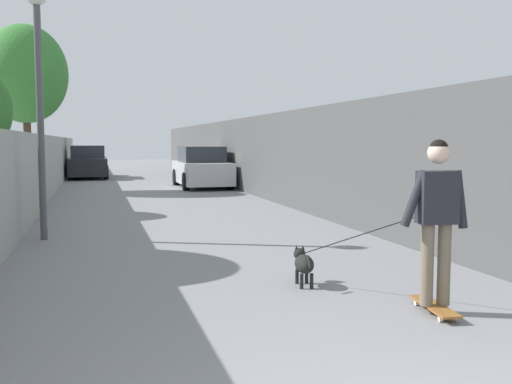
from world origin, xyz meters
The scene contains 10 objects.
ground_plane centered at (14.00, 0.00, 0.00)m, with size 80.00×80.00×0.00m, color gray.
wall_left centered at (12.00, 3.25, 0.96)m, with size 48.00×0.30×1.92m, color #999E93.
fence_right centered at (12.00, -3.25, 1.27)m, with size 48.00×0.30×2.53m, color #4C4C4C.
tree_left_mid centered at (19.00, 3.99, 3.99)m, with size 2.80×2.80×5.67m.
lamp_post centered at (8.63, 2.70, 3.01)m, with size 0.36×0.36×4.40m.
skateboard centered at (2.93, -1.47, 0.07)m, with size 0.82×0.31×0.08m.
person_skateboarder centered at (2.93, -1.47, 1.06)m, with size 0.27×0.72×1.67m.
dog centered at (4.34, -0.59, 0.27)m, with size 1.72×1.03×1.06m.
car_near centered at (19.40, -2.10, 0.71)m, with size 4.14×1.80×1.54m.
car_far centered at (26.37, 2.10, 0.72)m, with size 4.38×1.80×1.54m.
Camera 1 is at (-2.03, 1.81, 1.73)m, focal length 40.22 mm.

